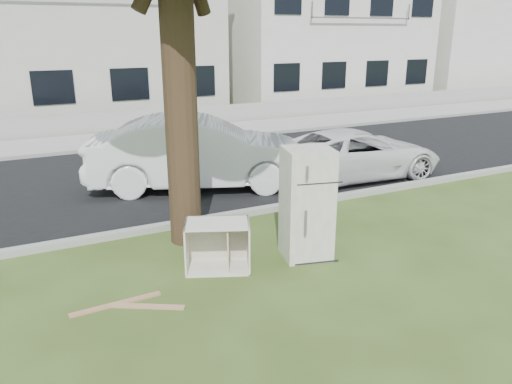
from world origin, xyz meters
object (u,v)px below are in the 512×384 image
cabinet (218,246)px  fridge (307,204)px  car_center (200,152)px  car_right (356,154)px

cabinet → fridge: bearing=15.0°
cabinet → car_center: (1.25, 4.14, 0.46)m
fridge → cabinet: size_ratio=1.84×
cabinet → car_right: car_right is taller
fridge → car_center: fridge is taller
cabinet → car_center: 4.35m
car_center → car_right: bearing=-83.3°
cabinet → car_right: (5.03, 3.22, 0.22)m
fridge → car_center: (-0.21, 4.34, -0.06)m
fridge → car_right: size_ratio=0.41×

